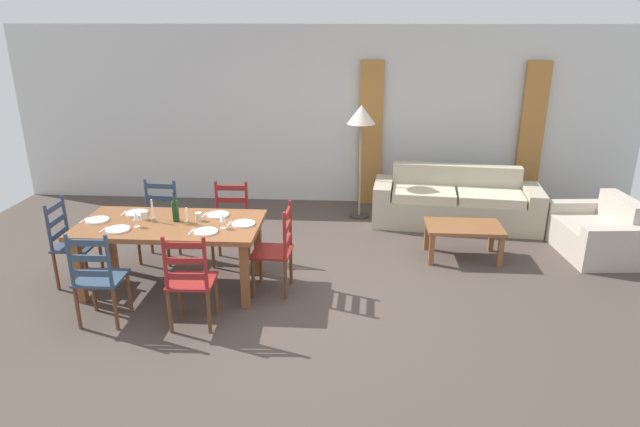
# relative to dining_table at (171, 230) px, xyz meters

# --- Properties ---
(ground_plane) EXTENTS (9.60, 9.60, 0.02)m
(ground_plane) POSITION_rel_dining_table_xyz_m (1.38, -0.09, -0.67)
(ground_plane) COLOR #493D36
(wall_far) EXTENTS (9.60, 0.16, 2.70)m
(wall_far) POSITION_rel_dining_table_xyz_m (1.38, 3.21, 0.69)
(wall_far) COLOR silver
(wall_far) RESTS_ON ground_plane
(curtain_panel_left) EXTENTS (0.35, 0.08, 2.20)m
(curtain_panel_left) POSITION_rel_dining_table_xyz_m (2.14, 3.07, 0.44)
(curtain_panel_left) COLOR #AF7437
(curtain_panel_left) RESTS_ON ground_plane
(curtain_panel_right) EXTENTS (0.35, 0.08, 2.20)m
(curtain_panel_right) POSITION_rel_dining_table_xyz_m (4.54, 3.07, 0.44)
(curtain_panel_right) COLOR #AF7437
(curtain_panel_right) RESTS_ON ground_plane
(dining_table) EXTENTS (1.90, 0.96, 0.75)m
(dining_table) POSITION_rel_dining_table_xyz_m (0.00, 0.00, 0.00)
(dining_table) COLOR brown
(dining_table) RESTS_ON ground_plane
(dining_chair_near_left) EXTENTS (0.43, 0.41, 0.96)m
(dining_chair_near_left) POSITION_rel_dining_table_xyz_m (-0.45, -0.78, -0.19)
(dining_chair_near_left) COLOR #30455C
(dining_chair_near_left) RESTS_ON ground_plane
(dining_chair_near_right) EXTENTS (0.44, 0.42, 0.96)m
(dining_chair_near_right) POSITION_rel_dining_table_xyz_m (0.43, -0.78, -0.19)
(dining_chair_near_right) COLOR maroon
(dining_chair_near_right) RESTS_ON ground_plane
(dining_chair_far_left) EXTENTS (0.44, 0.42, 0.96)m
(dining_chair_far_left) POSITION_rel_dining_table_xyz_m (-0.41, 0.76, -0.19)
(dining_chair_far_left) COLOR #314158
(dining_chair_far_left) RESTS_ON ground_plane
(dining_chair_far_right) EXTENTS (0.43, 0.41, 0.96)m
(dining_chair_far_right) POSITION_rel_dining_table_xyz_m (0.46, 0.74, -0.19)
(dining_chair_far_right) COLOR maroon
(dining_chair_far_right) RESTS_ON ground_plane
(dining_chair_head_west) EXTENTS (0.41, 0.43, 0.96)m
(dining_chair_head_west) POSITION_rel_dining_table_xyz_m (-1.13, 0.04, -0.19)
(dining_chair_head_west) COLOR #2F3D55
(dining_chair_head_west) RESTS_ON ground_plane
(dining_chair_head_east) EXTENTS (0.42, 0.44, 0.96)m
(dining_chair_head_east) POSITION_rel_dining_table_xyz_m (1.12, 0.00, -0.19)
(dining_chair_head_east) COLOR maroon
(dining_chair_head_east) RESTS_ON ground_plane
(dinner_plate_near_left) EXTENTS (0.24, 0.24, 0.02)m
(dinner_plate_near_left) POSITION_rel_dining_table_xyz_m (-0.45, -0.25, 0.10)
(dinner_plate_near_left) COLOR white
(dinner_plate_near_left) RESTS_ON dining_table
(fork_near_left) EXTENTS (0.03, 0.17, 0.01)m
(fork_near_left) POSITION_rel_dining_table_xyz_m (-0.60, -0.25, 0.09)
(fork_near_left) COLOR silver
(fork_near_left) RESTS_ON dining_table
(dinner_plate_near_right) EXTENTS (0.24, 0.24, 0.02)m
(dinner_plate_near_right) POSITION_rel_dining_table_xyz_m (0.45, -0.25, 0.10)
(dinner_plate_near_right) COLOR white
(dinner_plate_near_right) RESTS_ON dining_table
(fork_near_right) EXTENTS (0.02, 0.17, 0.01)m
(fork_near_right) POSITION_rel_dining_table_xyz_m (0.30, -0.25, 0.09)
(fork_near_right) COLOR silver
(fork_near_right) RESTS_ON dining_table
(dinner_plate_far_left) EXTENTS (0.24, 0.24, 0.02)m
(dinner_plate_far_left) POSITION_rel_dining_table_xyz_m (-0.45, 0.25, 0.10)
(dinner_plate_far_left) COLOR white
(dinner_plate_far_left) RESTS_ON dining_table
(fork_far_left) EXTENTS (0.02, 0.17, 0.01)m
(fork_far_left) POSITION_rel_dining_table_xyz_m (-0.60, 0.25, 0.09)
(fork_far_left) COLOR silver
(fork_far_left) RESTS_ON dining_table
(dinner_plate_far_right) EXTENTS (0.24, 0.24, 0.02)m
(dinner_plate_far_right) POSITION_rel_dining_table_xyz_m (0.45, 0.25, 0.10)
(dinner_plate_far_right) COLOR white
(dinner_plate_far_right) RESTS_ON dining_table
(fork_far_right) EXTENTS (0.02, 0.17, 0.01)m
(fork_far_right) POSITION_rel_dining_table_xyz_m (0.30, 0.25, 0.09)
(fork_far_right) COLOR silver
(fork_far_right) RESTS_ON dining_table
(dinner_plate_head_west) EXTENTS (0.24, 0.24, 0.02)m
(dinner_plate_head_west) POSITION_rel_dining_table_xyz_m (-0.78, -0.00, 0.10)
(dinner_plate_head_west) COLOR white
(dinner_plate_head_west) RESTS_ON dining_table
(fork_head_west) EXTENTS (0.02, 0.17, 0.01)m
(fork_head_west) POSITION_rel_dining_table_xyz_m (-0.93, -0.00, 0.09)
(fork_head_west) COLOR silver
(fork_head_west) RESTS_ON dining_table
(dinner_plate_head_east) EXTENTS (0.24, 0.24, 0.02)m
(dinner_plate_head_east) POSITION_rel_dining_table_xyz_m (0.78, -0.00, 0.10)
(dinner_plate_head_east) COLOR white
(dinner_plate_head_east) RESTS_ON dining_table
(fork_head_east) EXTENTS (0.03, 0.17, 0.01)m
(fork_head_east) POSITION_rel_dining_table_xyz_m (0.63, -0.00, 0.09)
(fork_head_east) COLOR silver
(fork_head_east) RESTS_ON dining_table
(wine_bottle) EXTENTS (0.07, 0.07, 0.32)m
(wine_bottle) POSITION_rel_dining_table_xyz_m (0.05, 0.05, 0.20)
(wine_bottle) COLOR #143819
(wine_bottle) RESTS_ON dining_table
(wine_glass_near_left) EXTENTS (0.06, 0.06, 0.16)m
(wine_glass_near_left) POSITION_rel_dining_table_xyz_m (-0.29, -0.15, 0.20)
(wine_glass_near_left) COLOR white
(wine_glass_near_left) RESTS_ON dining_table
(wine_glass_near_right) EXTENTS (0.06, 0.06, 0.16)m
(wine_glass_near_right) POSITION_rel_dining_table_xyz_m (0.60, -0.13, 0.20)
(wine_glass_near_right) COLOR white
(wine_glass_near_right) RESTS_ON dining_table
(coffee_cup_primary) EXTENTS (0.07, 0.07, 0.09)m
(coffee_cup_primary) POSITION_rel_dining_table_xyz_m (0.29, 0.08, 0.13)
(coffee_cup_primary) COLOR beige
(coffee_cup_primary) RESTS_ON dining_table
(coffee_cup_secondary) EXTENTS (0.07, 0.07, 0.09)m
(coffee_cup_secondary) POSITION_rel_dining_table_xyz_m (-0.30, 0.07, 0.13)
(coffee_cup_secondary) COLOR beige
(coffee_cup_secondary) RESTS_ON dining_table
(candle_tall) EXTENTS (0.05, 0.05, 0.25)m
(candle_tall) POSITION_rel_dining_table_xyz_m (-0.18, 0.02, 0.16)
(candle_tall) COLOR #998C66
(candle_tall) RESTS_ON dining_table
(candle_short) EXTENTS (0.05, 0.05, 0.18)m
(candle_short) POSITION_rel_dining_table_xyz_m (0.20, -0.04, 0.14)
(candle_short) COLOR #998C66
(candle_short) RESTS_ON dining_table
(couch) EXTENTS (2.35, 1.03, 0.80)m
(couch) POSITION_rel_dining_table_xyz_m (3.35, 2.22, -0.37)
(couch) COLOR #B3AA90
(couch) RESTS_ON ground_plane
(coffee_table) EXTENTS (0.90, 0.56, 0.42)m
(coffee_table) POSITION_rel_dining_table_xyz_m (3.25, 1.01, -0.31)
(coffee_table) COLOR brown
(coffee_table) RESTS_ON ground_plane
(armchair_upholstered) EXTENTS (0.90, 1.23, 0.72)m
(armchair_upholstered) POSITION_rel_dining_table_xyz_m (4.96, 1.27, -0.41)
(armchair_upholstered) COLOR #BAAE9E
(armchair_upholstered) RESTS_ON ground_plane
(standing_lamp) EXTENTS (0.40, 0.40, 1.64)m
(standing_lamp) POSITION_rel_dining_table_xyz_m (1.99, 2.41, 0.75)
(standing_lamp) COLOR #332D28
(standing_lamp) RESTS_ON ground_plane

